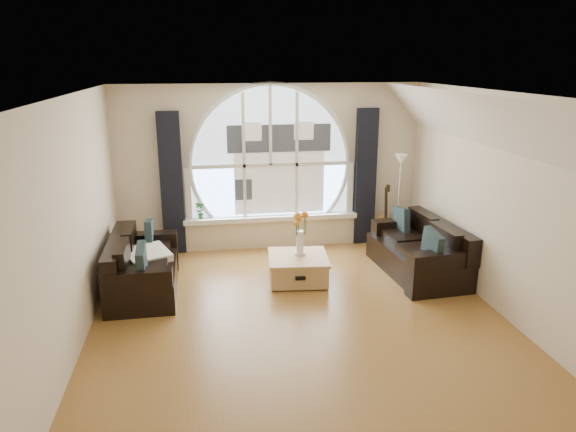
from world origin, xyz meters
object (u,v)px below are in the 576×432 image
object	(u,v)px
guitar	(384,213)
potted_plant	(200,210)
coffee_chest	(298,267)
floor_lamp	(399,203)
vase_flowers	(300,228)
sofa_right	(418,248)
sofa_left	(143,263)

from	to	relation	value
guitar	potted_plant	xyz separation A→B (m)	(-3.11, 0.12, 0.17)
coffee_chest	floor_lamp	size ratio (longest dim) A/B	0.52
vase_flowers	potted_plant	bearing A→B (deg)	134.82
vase_flowers	guitar	bearing A→B (deg)	37.09
sofa_right	floor_lamp	world-z (taller)	floor_lamp
floor_lamp	guitar	world-z (taller)	floor_lamp
sofa_right	potted_plant	distance (m)	3.50
coffee_chest	floor_lamp	distance (m)	2.22
sofa_left	vase_flowers	bearing A→B (deg)	1.14
coffee_chest	sofa_left	bearing A→B (deg)	-174.59
sofa_left	vase_flowers	xyz separation A→B (m)	(2.18, 0.08, 0.36)
floor_lamp	guitar	distance (m)	0.43
guitar	potted_plant	distance (m)	3.12
sofa_right	guitar	distance (m)	1.39
floor_lamp	sofa_right	bearing A→B (deg)	-94.11
vase_flowers	floor_lamp	bearing A→B (deg)	28.13
coffee_chest	potted_plant	world-z (taller)	potted_plant
potted_plant	sofa_left	bearing A→B (deg)	-117.61
sofa_right	vase_flowers	world-z (taller)	vase_flowers
sofa_right	guitar	bearing A→B (deg)	87.05
coffee_chest	floor_lamp	world-z (taller)	floor_lamp
coffee_chest	guitar	world-z (taller)	guitar
coffee_chest	floor_lamp	xyz separation A→B (m)	(1.87, 1.05, 0.60)
sofa_left	potted_plant	bearing A→B (deg)	61.39
floor_lamp	guitar	size ratio (longest dim) A/B	1.51
sofa_left	floor_lamp	bearing A→B (deg)	13.78
potted_plant	guitar	bearing A→B (deg)	-2.23
floor_lamp	coffee_chest	bearing A→B (deg)	-150.54
vase_flowers	guitar	xyz separation A→B (m)	(1.71, 1.29, -0.23)
potted_plant	sofa_right	bearing A→B (deg)	-25.50
floor_lamp	guitar	bearing A→B (deg)	110.71
sofa_right	coffee_chest	bearing A→B (deg)	174.88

